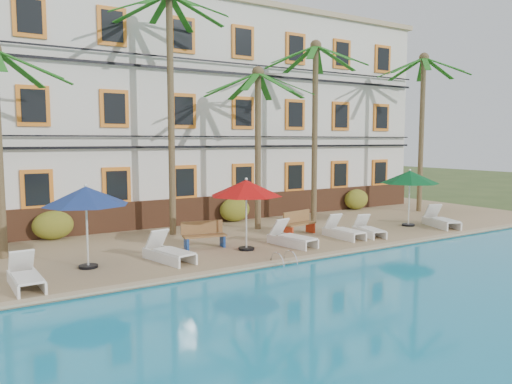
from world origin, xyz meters
TOP-DOWN VIEW (x-y plane):
  - ground at (0.00, 0.00)m, footprint 100.00×100.00m
  - pool_deck at (0.00, 5.00)m, footprint 30.00×12.00m
  - swimming_pool at (0.00, -7.00)m, footprint 26.00×12.00m
  - pool_coping at (0.00, -0.90)m, footprint 30.00×0.35m
  - hotel_building at (0.00, 9.98)m, footprint 25.40×6.44m
  - palm_b at (-2.81, 5.19)m, footprint 4.65×4.65m
  - palm_c at (0.71, 4.41)m, footprint 4.65×4.65m
  - palm_d at (3.87, 4.61)m, footprint 4.65×4.65m
  - palm_e at (10.75, 4.34)m, footprint 4.65×4.65m
  - shrub_left at (-7.06, 6.60)m, footprint 1.50×0.90m
  - shrub_mid at (0.83, 6.60)m, footprint 1.50×0.90m
  - shrub_right at (8.41, 6.60)m, footprint 1.50×0.90m
  - umbrella_blue at (-6.99, 1.62)m, footprint 2.48×2.48m
  - umbrella_red at (-1.80, 1.21)m, footprint 2.48×2.48m
  - umbrella_green at (6.70, 1.54)m, footprint 2.50×2.50m
  - lounger_a at (-8.82, 0.46)m, footprint 0.71×1.89m
  - lounger_b at (-4.66, 1.15)m, footprint 1.10×2.07m
  - lounger_c at (-0.07, 0.96)m, footprint 0.99×2.02m
  - lounger_d at (2.44, 1.04)m, footprint 0.69×1.87m
  - lounger_e at (3.58, 0.82)m, footprint 1.03×1.80m
  - lounger_f at (7.67, 0.62)m, footprint 1.35×2.11m
  - bench_left at (-2.86, 2.31)m, footprint 1.56×0.75m
  - bench_right at (1.42, 2.53)m, footprint 1.56×0.75m
  - pool_ladder at (-1.79, -1.00)m, footprint 0.54×0.74m

SIDE VIEW (x-z plane):
  - ground at x=0.00m, z-range 0.00..0.00m
  - swimming_pool at x=0.00m, z-range 0.00..0.20m
  - pool_deck at x=0.00m, z-range 0.00..0.25m
  - pool_ladder at x=-1.79m, z-range -0.12..0.62m
  - pool_coping at x=0.00m, z-range 0.25..0.31m
  - lounger_e at x=3.58m, z-range 0.11..0.91m
  - lounger_d at x=2.44m, z-range 0.10..0.97m
  - lounger_a at x=-8.82m, z-range 0.09..0.98m
  - lounger_c at x=-0.07m, z-range 0.09..1.00m
  - lounger_b at x=-4.66m, z-range 0.09..1.02m
  - lounger_f at x=7.67m, z-range 0.09..1.02m
  - bench_left at x=-2.86m, z-range 0.26..1.18m
  - bench_right at x=1.42m, z-range 0.26..1.18m
  - shrub_left at x=-7.06m, z-range 0.25..1.35m
  - shrub_mid at x=0.83m, z-range 0.25..1.35m
  - shrub_right at x=8.41m, z-range 0.25..1.35m
  - umbrella_red at x=-1.80m, z-range 1.13..3.61m
  - umbrella_blue at x=-6.99m, z-range 1.13..3.61m
  - umbrella_green at x=6.70m, z-range 1.13..3.63m
  - palm_c at x=0.71m, z-range 1.32..8.07m
  - hotel_building at x=0.00m, z-range 0.26..10.49m
  - palm_d at x=3.87m, z-range 1.43..9.61m
  - palm_e at x=10.75m, z-range 1.43..9.64m
  - palm_b at x=-2.81m, z-range 1.52..11.03m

